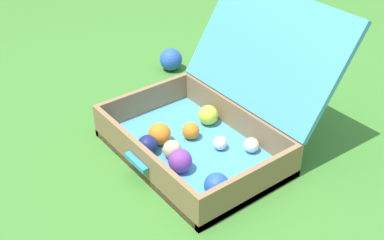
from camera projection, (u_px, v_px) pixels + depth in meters
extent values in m
plane|color=#3D7A2D|center=(174.00, 151.00, 1.71)|extent=(16.00, 16.00, 0.00)
cube|color=#4799C6|center=(192.00, 152.00, 1.69)|extent=(0.60, 0.41, 0.03)
cube|color=olive|center=(145.00, 103.00, 1.85)|extent=(0.02, 0.41, 0.13)
cube|color=olive|center=(252.00, 185.00, 1.47)|extent=(0.02, 0.41, 0.13)
cube|color=olive|center=(142.00, 162.00, 1.56)|extent=(0.57, 0.02, 0.13)
cube|color=olive|center=(236.00, 120.00, 1.76)|extent=(0.57, 0.02, 0.13)
cube|color=#4799C6|center=(266.00, 50.00, 1.69)|extent=(0.60, 0.24, 0.36)
cube|color=teal|center=(136.00, 162.00, 1.55)|extent=(0.11, 0.02, 0.02)
sphere|color=white|center=(220.00, 143.00, 1.67)|extent=(0.05, 0.05, 0.05)
sphere|color=purple|center=(180.00, 161.00, 1.56)|extent=(0.08, 0.08, 0.08)
sphere|color=#CCDB38|center=(208.00, 115.00, 1.79)|extent=(0.07, 0.07, 0.07)
sphere|color=white|center=(251.00, 145.00, 1.65)|extent=(0.05, 0.05, 0.05)
sphere|color=blue|center=(217.00, 185.00, 1.46)|extent=(0.08, 0.08, 0.08)
sphere|color=orange|center=(191.00, 131.00, 1.72)|extent=(0.06, 0.06, 0.06)
sphere|color=#D1B784|center=(172.00, 149.00, 1.62)|extent=(0.06, 0.06, 0.06)
sphere|color=orange|center=(159.00, 134.00, 1.69)|extent=(0.08, 0.08, 0.08)
sphere|color=navy|center=(148.00, 145.00, 1.64)|extent=(0.07, 0.07, 0.07)
sphere|color=blue|center=(171.00, 60.00, 2.19)|extent=(0.10, 0.10, 0.10)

